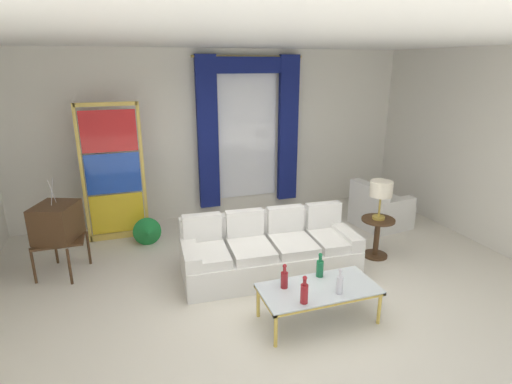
{
  "coord_description": "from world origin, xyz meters",
  "views": [
    {
      "loc": [
        -1.68,
        -4.18,
        2.76
      ],
      "look_at": [
        0.02,
        0.9,
        1.05
      ],
      "focal_mm": 28.52,
      "sensor_mm": 36.0,
      "label": 1
    }
  ],
  "objects_px": {
    "couch_white_long": "(268,251)",
    "bottle_amber_squat": "(340,283)",
    "stained_glass_divider": "(114,176)",
    "bottle_ruby_flask": "(320,267)",
    "armchair_white": "(379,210)",
    "coffee_table": "(319,290)",
    "round_side_table": "(377,234)",
    "vintage_tv": "(57,224)",
    "bottle_blue_decanter": "(284,279)",
    "table_lamp_brass": "(381,190)",
    "peacock_figurine": "(148,233)",
    "bottle_crystal_tall": "(304,292)"
  },
  "relations": [
    {
      "from": "bottle_crystal_tall",
      "to": "peacock_figurine",
      "type": "bearing_deg",
      "value": 116.0
    },
    {
      "from": "bottle_crystal_tall",
      "to": "bottle_ruby_flask",
      "type": "bearing_deg",
      "value": 47.52
    },
    {
      "from": "stained_glass_divider",
      "to": "bottle_blue_decanter",
      "type": "bearing_deg",
      "value": -59.82
    },
    {
      "from": "coffee_table",
      "to": "bottle_amber_squat",
      "type": "height_order",
      "value": "bottle_amber_squat"
    },
    {
      "from": "couch_white_long",
      "to": "bottle_amber_squat",
      "type": "height_order",
      "value": "couch_white_long"
    },
    {
      "from": "bottle_ruby_flask",
      "to": "stained_glass_divider",
      "type": "distance_m",
      "value": 3.62
    },
    {
      "from": "vintage_tv",
      "to": "bottle_amber_squat",
      "type": "bearing_deg",
      "value": -37.08
    },
    {
      "from": "bottle_crystal_tall",
      "to": "armchair_white",
      "type": "height_order",
      "value": "armchair_white"
    },
    {
      "from": "bottle_blue_decanter",
      "to": "vintage_tv",
      "type": "height_order",
      "value": "vintage_tv"
    },
    {
      "from": "stained_glass_divider",
      "to": "bottle_ruby_flask",
      "type": "bearing_deg",
      "value": -52.3
    },
    {
      "from": "vintage_tv",
      "to": "table_lamp_brass",
      "type": "relative_size",
      "value": 2.36
    },
    {
      "from": "bottle_ruby_flask",
      "to": "coffee_table",
      "type": "bearing_deg",
      "value": -118.54
    },
    {
      "from": "vintage_tv",
      "to": "round_side_table",
      "type": "xyz_separation_m",
      "value": [
        4.35,
        -0.91,
        -0.37
      ]
    },
    {
      "from": "bottle_blue_decanter",
      "to": "bottle_crystal_tall",
      "type": "relative_size",
      "value": 0.93
    },
    {
      "from": "coffee_table",
      "to": "peacock_figurine",
      "type": "bearing_deg",
      "value": 122.48
    },
    {
      "from": "bottle_crystal_tall",
      "to": "stained_glass_divider",
      "type": "xyz_separation_m",
      "value": [
        -1.79,
        3.27,
        0.53
      ]
    },
    {
      "from": "round_side_table",
      "to": "table_lamp_brass",
      "type": "relative_size",
      "value": 1.04
    },
    {
      "from": "bottle_amber_squat",
      "to": "stained_glass_divider",
      "type": "bearing_deg",
      "value": 124.5
    },
    {
      "from": "table_lamp_brass",
      "to": "couch_white_long",
      "type": "bearing_deg",
      "value": 177.39
    },
    {
      "from": "bottle_amber_squat",
      "to": "bottle_ruby_flask",
      "type": "distance_m",
      "value": 0.4
    },
    {
      "from": "bottle_blue_decanter",
      "to": "bottle_ruby_flask",
      "type": "relative_size",
      "value": 0.97
    },
    {
      "from": "bottle_crystal_tall",
      "to": "armchair_white",
      "type": "bearing_deg",
      "value": 42.96
    },
    {
      "from": "bottle_ruby_flask",
      "to": "armchair_white",
      "type": "relative_size",
      "value": 0.32
    },
    {
      "from": "bottle_crystal_tall",
      "to": "round_side_table",
      "type": "distance_m",
      "value": 2.28
    },
    {
      "from": "stained_glass_divider",
      "to": "table_lamp_brass",
      "type": "xyz_separation_m",
      "value": [
        3.6,
        -1.9,
        -0.03
      ]
    },
    {
      "from": "stained_glass_divider",
      "to": "table_lamp_brass",
      "type": "distance_m",
      "value": 4.07
    },
    {
      "from": "armchair_white",
      "to": "vintage_tv",
      "type": "bearing_deg",
      "value": -179.0
    },
    {
      "from": "vintage_tv",
      "to": "stained_glass_divider",
      "type": "xyz_separation_m",
      "value": [
        0.75,
        0.99,
        0.33
      ]
    },
    {
      "from": "armchair_white",
      "to": "peacock_figurine",
      "type": "height_order",
      "value": "armchair_white"
    },
    {
      "from": "armchair_white",
      "to": "round_side_table",
      "type": "bearing_deg",
      "value": -126.03
    },
    {
      "from": "coffee_table",
      "to": "stained_glass_divider",
      "type": "height_order",
      "value": "stained_glass_divider"
    },
    {
      "from": "coffee_table",
      "to": "armchair_white",
      "type": "height_order",
      "value": "armchair_white"
    },
    {
      "from": "round_side_table",
      "to": "vintage_tv",
      "type": "bearing_deg",
      "value": 168.13
    },
    {
      "from": "couch_white_long",
      "to": "stained_glass_divider",
      "type": "bearing_deg",
      "value": 136.61
    },
    {
      "from": "bottle_amber_squat",
      "to": "vintage_tv",
      "type": "xyz_separation_m",
      "value": [
        -2.96,
        2.24,
        0.2
      ]
    },
    {
      "from": "couch_white_long",
      "to": "round_side_table",
      "type": "relative_size",
      "value": 4.01
    },
    {
      "from": "round_side_table",
      "to": "bottle_amber_squat",
      "type": "bearing_deg",
      "value": -136.29
    },
    {
      "from": "bottle_crystal_tall",
      "to": "bottle_blue_decanter",
      "type": "bearing_deg",
      "value": 103.38
    },
    {
      "from": "bottle_blue_decanter",
      "to": "armchair_white",
      "type": "distance_m",
      "value": 3.33
    },
    {
      "from": "bottle_ruby_flask",
      "to": "round_side_table",
      "type": "bearing_deg",
      "value": 33.3
    },
    {
      "from": "bottle_amber_squat",
      "to": "bottle_ruby_flask",
      "type": "height_order",
      "value": "bottle_amber_squat"
    },
    {
      "from": "couch_white_long",
      "to": "peacock_figurine",
      "type": "height_order",
      "value": "couch_white_long"
    },
    {
      "from": "bottle_blue_decanter",
      "to": "stained_glass_divider",
      "type": "height_order",
      "value": "stained_glass_divider"
    },
    {
      "from": "table_lamp_brass",
      "to": "bottle_blue_decanter",
      "type": "bearing_deg",
      "value": -151.45
    },
    {
      "from": "bottle_amber_squat",
      "to": "stained_glass_divider",
      "type": "xyz_separation_m",
      "value": [
        -2.22,
        3.23,
        0.53
      ]
    },
    {
      "from": "bottle_blue_decanter",
      "to": "peacock_figurine",
      "type": "bearing_deg",
      "value": 117.55
    },
    {
      "from": "bottle_blue_decanter",
      "to": "stained_glass_divider",
      "type": "xyz_separation_m",
      "value": [
        -1.71,
        2.93,
        0.54
      ]
    },
    {
      "from": "armchair_white",
      "to": "round_side_table",
      "type": "xyz_separation_m",
      "value": [
        -0.73,
        -1.0,
        0.07
      ]
    },
    {
      "from": "bottle_amber_squat",
      "to": "bottle_ruby_flask",
      "type": "bearing_deg",
      "value": 94.28
    },
    {
      "from": "armchair_white",
      "to": "bottle_ruby_flask",
      "type": "bearing_deg",
      "value": -137.98
    }
  ]
}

